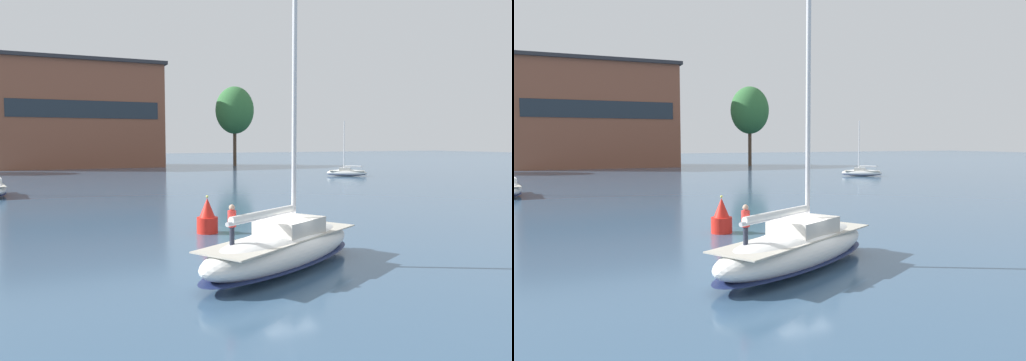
% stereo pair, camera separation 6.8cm
% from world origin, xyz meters
% --- Properties ---
extents(ground_plane, '(400.00, 400.00, 0.00)m').
position_xyz_m(ground_plane, '(0.00, 0.00, 0.00)').
color(ground_plane, '#385675').
extents(waterfront_building, '(33.42, 17.04, 22.40)m').
position_xyz_m(waterfront_building, '(-0.33, 93.73, 11.24)').
color(waterfront_building, brown).
rests_on(waterfront_building, ground).
extents(tree_shore_left, '(8.64, 8.64, 17.79)m').
position_xyz_m(tree_shore_left, '(31.54, 85.48, 12.45)').
color(tree_shore_left, '#4C3828').
rests_on(tree_shore_left, ground).
extents(sailboat_main, '(10.88, 8.04, 14.86)m').
position_xyz_m(sailboat_main, '(0.02, 0.01, 1.01)').
color(sailboat_main, white).
rests_on(sailboat_main, ground).
extents(sailboat_moored_far_slip, '(6.23, 5.33, 8.88)m').
position_xyz_m(sailboat_moored_far_slip, '(35.86, 47.56, 0.61)').
color(sailboat_moored_far_slip, white).
rests_on(sailboat_moored_far_slip, ground).
extents(channel_buoy, '(1.31, 1.31, 2.35)m').
position_xyz_m(channel_buoy, '(-0.34, 9.66, 0.94)').
color(channel_buoy, red).
rests_on(channel_buoy, ground).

